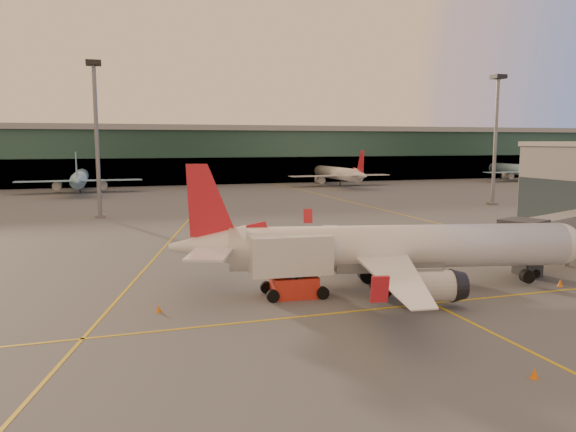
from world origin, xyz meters
name	(u,v)px	position (x,y,z in m)	size (l,w,h in m)	color
ground	(408,330)	(0.00, 0.00, 0.00)	(600.00, 600.00, 0.00)	#4C4F54
taxi_markings	(196,234)	(-7.32, 44.49, 0.01)	(100.12, 173.00, 0.01)	gold
terminal	(170,155)	(0.00, 141.79, 8.76)	(400.00, 20.00, 17.60)	#19382D
mast_west_near	(96,128)	(-20.00, 66.00, 14.86)	(2.40, 2.40, 25.60)	slate
mast_east_near	(496,130)	(55.00, 62.00, 14.86)	(2.40, 2.40, 25.60)	slate
distant_aircraft_row	(97,192)	(-21.00, 118.00, 0.00)	(290.00, 34.00, 13.00)	#82B7DA
main_airplane	(385,249)	(3.43, 10.04, 3.50)	(35.34, 32.14, 10.76)	white
jet_bridge	(573,229)	(26.53, 13.02, 3.71)	(21.18, 10.88, 5.49)	slate
catering_truck	(291,262)	(-4.87, 10.33, 2.90)	(6.79, 3.48, 5.10)	red
cone_tail	(159,309)	(-15.53, 9.32, 0.26)	(0.42, 0.42, 0.54)	orange
cone_wing_right	(534,373)	(2.43, -8.90, 0.28)	(0.45, 0.45, 0.57)	orange
cone_wing_left	(319,250)	(3.91, 26.65, 0.27)	(0.44, 0.44, 0.56)	orange
cone_fwd	(560,283)	(18.56, 6.13, 0.30)	(0.49, 0.49, 0.62)	orange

